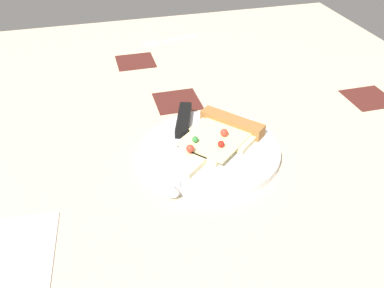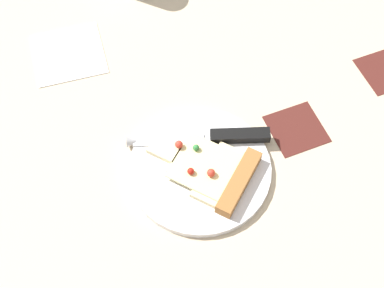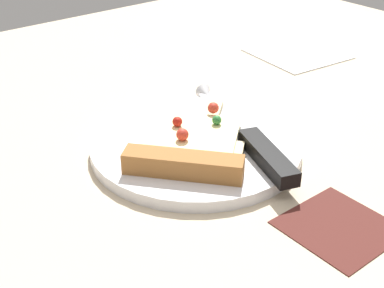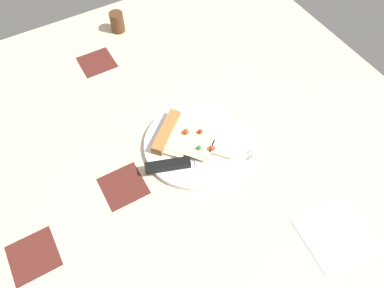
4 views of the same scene
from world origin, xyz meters
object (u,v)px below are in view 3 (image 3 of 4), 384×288
at_px(pizza_slice, 192,145).
at_px(knife, 249,138).
at_px(napkin, 297,53).
at_px(plate, 196,145).

xyz_separation_m(pizza_slice, knife, (-0.06, 0.02, -0.00)).
relative_size(knife, napkin, 1.80).
relative_size(plate, napkin, 1.81).
bearing_deg(napkin, pizza_slice, 24.12).
bearing_deg(knife, pizza_slice, 178.03).
bearing_deg(plate, knife, 135.94).
height_order(knife, napkin, knife).
relative_size(pizza_slice, napkin, 1.41).
distance_m(plate, pizza_slice, 0.03).
distance_m(plate, napkin, 0.35).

